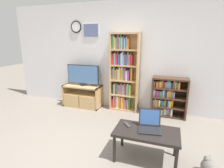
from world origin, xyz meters
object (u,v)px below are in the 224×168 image
(coffee_table, at_px, (146,134))
(laptop, at_px, (150,124))
(remote_near_laptop, at_px, (127,125))
(bookshelf_short, at_px, (167,97))
(television, at_px, (83,75))
(bookshelf_tall, at_px, (123,74))
(tv_stand, at_px, (83,96))

(coffee_table, relative_size, laptop, 2.58)
(remote_near_laptop, bearing_deg, coffee_table, -53.59)
(laptop, bearing_deg, bookshelf_short, 74.55)
(laptop, bearing_deg, television, 132.05)
(bookshelf_tall, xyz_separation_m, coffee_table, (0.83, -1.72, -0.50))
(bookshelf_short, bearing_deg, remote_near_laptop, -107.94)
(tv_stand, xyz_separation_m, bookshelf_short, (2.11, 0.10, 0.17))
(bookshelf_short, distance_m, coffee_table, 1.71)
(remote_near_laptop, bearing_deg, bookshelf_tall, 66.54)
(tv_stand, distance_m, remote_near_laptop, 2.20)
(coffee_table, bearing_deg, television, 138.89)
(tv_stand, relative_size, remote_near_laptop, 6.57)
(coffee_table, bearing_deg, bookshelf_tall, 115.67)
(tv_stand, xyz_separation_m, remote_near_laptop, (1.58, -1.52, 0.19))
(tv_stand, height_order, remote_near_laptop, tv_stand)
(laptop, height_order, remote_near_laptop, laptop)
(bookshelf_short, xyz_separation_m, coffee_table, (-0.22, -1.69, -0.04))
(tv_stand, bearing_deg, bookshelf_short, 2.76)
(coffee_table, bearing_deg, tv_stand, 139.91)
(television, relative_size, bookshelf_tall, 0.46)
(coffee_table, height_order, remote_near_laptop, remote_near_laptop)
(television, height_order, bookshelf_tall, bookshelf_tall)
(bookshelf_tall, distance_m, bookshelf_short, 1.15)
(tv_stand, distance_m, coffee_table, 2.47)
(bookshelf_short, bearing_deg, bookshelf_tall, 178.20)
(television, height_order, bookshelf_short, television)
(tv_stand, distance_m, bookshelf_tall, 1.24)
(bookshelf_tall, bearing_deg, laptop, -62.52)
(remote_near_laptop, bearing_deg, tv_stand, 95.11)
(bookshelf_tall, relative_size, bookshelf_short, 2.07)
(tv_stand, bearing_deg, bookshelf_tall, 7.26)
(bookshelf_tall, distance_m, laptop, 1.90)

